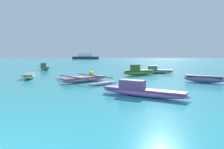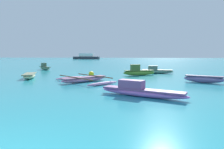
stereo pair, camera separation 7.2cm
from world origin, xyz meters
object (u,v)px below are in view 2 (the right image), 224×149
moored_boat_0 (138,72)px  moored_boat_4 (85,79)px  moored_boat_1 (45,67)px  moored_boat_6 (29,76)px  distant_ferry (86,57)px  moored_boat_2 (140,91)px  moored_boat_5 (204,79)px  moored_boat_3 (156,71)px  mooring_buoy_0 (91,74)px

moored_boat_0 → moored_boat_4: 6.12m
moored_boat_1 → moored_boat_6: size_ratio=0.81×
moored_boat_1 → moored_boat_6: (3.09, -8.85, -0.08)m
moored_boat_0 → distant_ferry: bearing=90.6°
moored_boat_0 → distant_ferry: (-22.06, 63.95, 0.63)m
moored_boat_2 → moored_boat_1: bearing=151.5°
moored_boat_5 → moored_boat_0: bearing=159.5°
moored_boat_0 → moored_boat_3: moored_boat_0 is taller
moored_boat_4 → moored_boat_1: bearing=78.5°
moored_boat_4 → moored_boat_0: bearing=3.0°
moored_boat_0 → moored_boat_1: (-11.72, 5.36, -0.05)m
mooring_buoy_0 → moored_boat_5: bearing=-17.2°
moored_boat_3 → moored_boat_6: moored_boat_3 is taller
moored_boat_0 → moored_boat_2: bearing=-107.7°
moored_boat_1 → moored_boat_0: bearing=15.3°
moored_boat_2 → moored_boat_5: 6.65m
moored_boat_0 → distant_ferry: distant_ferry is taller
moored_boat_0 → moored_boat_4: moored_boat_0 is taller
moored_boat_1 → moored_boat_4: moored_boat_1 is taller
moored_boat_0 → mooring_buoy_0: bearing=-177.2°
moored_boat_5 → mooring_buoy_0: moored_boat_5 is taller
mooring_buoy_0 → moored_boat_4: bearing=-84.5°
moored_boat_6 → moored_boat_1: bearing=177.7°
distant_ferry → moored_boat_4: bearing=-75.1°
distant_ferry → moored_boat_3: bearing=-68.8°
moored_boat_3 → moored_boat_4: moored_boat_3 is taller
moored_boat_3 → moored_boat_5: bearing=-63.1°
moored_boat_4 → moored_boat_2: bearing=-98.5°
moored_boat_2 → moored_boat_5: moored_boat_2 is taller
moored_boat_2 → moored_boat_5: (4.30, 5.07, 0.01)m
moored_boat_4 → distant_ferry: distant_ferry is taller
moored_boat_4 → moored_boat_6: moored_boat_4 is taller
moored_boat_6 → moored_boat_2: bearing=35.1°
moored_boat_3 → mooring_buoy_0: 7.05m
moored_boat_6 → distant_ferry: (-13.42, 67.44, 0.76)m
moored_boat_5 → moored_boat_2: bearing=-107.4°
moored_boat_1 → mooring_buoy_0: bearing=-2.1°
moored_boat_1 → moored_boat_5: (16.14, -9.55, -0.04)m
moored_boat_4 → moored_boat_5: bearing=-44.9°
moored_boat_0 → moored_boat_6: moored_boat_0 is taller
moored_boat_6 → distant_ferry: 68.76m
moored_boat_0 → moored_boat_6: size_ratio=1.08×
moored_boat_0 → mooring_buoy_0: (-4.03, -1.56, -0.13)m
moored_boat_3 → moored_boat_1: bearing=172.9°
moored_boat_6 → mooring_buoy_0: 4.99m
moored_boat_1 → distant_ferry: (-10.34, 58.59, 0.68)m
moored_boat_0 → moored_boat_1: bearing=137.0°
moored_boat_6 → mooring_buoy_0: mooring_buoy_0 is taller
moored_boat_2 → moored_boat_6: bearing=169.1°
moored_boat_4 → moored_boat_5: moored_boat_5 is taller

